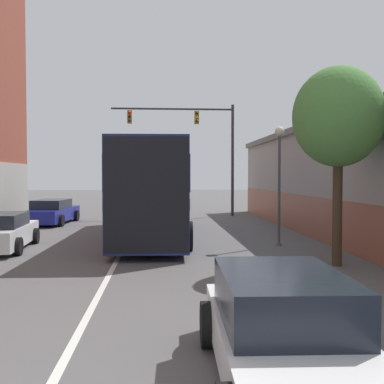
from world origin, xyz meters
TOP-DOWN VIEW (x-y plane):
  - lane_center_line at (0.00, 15.08)m, footprint 0.14×42.16m
  - bus at (1.03, 16.69)m, footprint 3.04×11.54m
  - hatchback_foreground at (2.80, 3.33)m, footprint 2.00×4.30m
  - parked_car_left_mid at (-4.16, 13.74)m, footprint 2.15×4.22m
  - parked_car_left_far at (-4.40, 22.22)m, footprint 2.17×4.75m
  - traffic_signal_gantry at (3.66, 26.15)m, footprint 7.65×0.36m
  - street_lamp at (5.56, 13.96)m, footprint 0.34×0.34m
  - street_tree_near at (6.24, 10.31)m, footprint 2.54×2.29m

SIDE VIEW (x-z plane):
  - lane_center_line at x=0.00m, z-range 0.00..0.01m
  - parked_car_left_mid at x=-4.16m, z-range -0.02..1.23m
  - parked_car_left_far at x=-4.40m, z-range -0.02..1.26m
  - hatchback_foreground at x=2.80m, z-range -0.03..1.30m
  - bus at x=1.03m, z-range 0.22..3.94m
  - street_lamp at x=5.56m, z-range 0.47..4.76m
  - street_tree_near at x=6.24m, z-range 1.35..6.91m
  - traffic_signal_gantry at x=3.66m, z-range 1.53..8.52m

